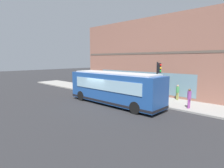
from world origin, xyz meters
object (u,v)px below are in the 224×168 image
object	(u,v)px
fire_hydrant	(133,92)
pedestrian_walking_along_curb	(178,91)
traffic_light_near_corner	(158,75)
city_bus_nearside	(114,88)
newspaper_vending_box	(163,95)
pedestrian_by_light_pole	(118,84)
pedestrian_near_hydrant	(189,97)
pedestrian_near_building_entrance	(84,81)

from	to	relation	value
fire_hydrant	pedestrian_walking_along_curb	world-z (taller)	pedestrian_walking_along_curb
traffic_light_near_corner	pedestrian_walking_along_curb	distance (m)	3.42
city_bus_nearside	newspaper_vending_box	xyz separation A→B (m)	(4.69, -2.62, -0.95)
pedestrian_by_light_pole	pedestrian_walking_along_curb	size ratio (longest dim) A/B	1.11
fire_hydrant	pedestrian_near_hydrant	world-z (taller)	pedestrian_near_hydrant
fire_hydrant	city_bus_nearside	bearing A→B (deg)	-167.31
city_bus_nearside	pedestrian_near_hydrant	world-z (taller)	city_bus_nearside
traffic_light_near_corner	pedestrian_near_hydrant	xyz separation A→B (m)	(0.31, -2.82, -1.74)
traffic_light_near_corner	pedestrian_walking_along_curb	size ratio (longest dim) A/B	2.50
traffic_light_near_corner	newspaper_vending_box	xyz separation A→B (m)	(2.08, 0.59, -2.27)
pedestrian_near_building_entrance	fire_hydrant	bearing A→B (deg)	-86.84
traffic_light_near_corner	fire_hydrant	size ratio (longest dim) A/B	5.27
pedestrian_by_light_pole	pedestrian_near_hydrant	world-z (taller)	pedestrian_by_light_pole
city_bus_nearside	newspaper_vending_box	bearing A→B (deg)	-29.20
pedestrian_near_building_entrance	pedestrian_near_hydrant	size ratio (longest dim) A/B	1.03
city_bus_nearside	pedestrian_by_light_pole	distance (m)	6.23
pedestrian_by_light_pole	city_bus_nearside	bearing A→B (deg)	-141.58
city_bus_nearside	pedestrian_near_building_entrance	bearing A→B (deg)	68.23
pedestrian_near_hydrant	newspaper_vending_box	distance (m)	3.88
fire_hydrant	pedestrian_near_hydrant	bearing A→B (deg)	-101.75
pedestrian_by_light_pole	newspaper_vending_box	xyz separation A→B (m)	(-0.18, -6.48, -0.55)
newspaper_vending_box	pedestrian_near_building_entrance	bearing A→B (deg)	93.67
pedestrian_walking_along_curb	pedestrian_near_hydrant	size ratio (longest dim) A/B	0.92
city_bus_nearside	pedestrian_walking_along_curb	xyz separation A→B (m)	(5.43, -3.88, -0.51)
traffic_light_near_corner	pedestrian_near_hydrant	bearing A→B (deg)	-83.78
traffic_light_near_corner	city_bus_nearside	bearing A→B (deg)	129.12
pedestrian_by_light_pole	newspaper_vending_box	size ratio (longest dim) A/B	1.93
pedestrian_by_light_pole	newspaper_vending_box	bearing A→B (deg)	-91.57
city_bus_nearside	pedestrian_by_light_pole	size ratio (longest dim) A/B	5.78
pedestrian_near_hydrant	fire_hydrant	bearing A→B (deg)	78.25
fire_hydrant	newspaper_vending_box	size ratio (longest dim) A/B	0.82
city_bus_nearside	pedestrian_walking_along_curb	distance (m)	6.69
pedestrian_near_building_entrance	newspaper_vending_box	bearing A→B (deg)	-86.33
pedestrian_near_building_entrance	pedestrian_near_hydrant	bearing A→B (deg)	-93.54
traffic_light_near_corner	pedestrian_near_building_entrance	xyz separation A→B (m)	(1.28, 12.97, -1.71)
city_bus_nearside	newspaper_vending_box	size ratio (longest dim) A/B	11.16
fire_hydrant	pedestrian_walking_along_curb	distance (m)	5.01
fire_hydrant	newspaper_vending_box	world-z (taller)	newspaper_vending_box
fire_hydrant	newspaper_vending_box	xyz separation A→B (m)	(0.31, -3.61, 0.09)
fire_hydrant	pedestrian_by_light_pole	distance (m)	2.99
city_bus_nearside	pedestrian_walking_along_curb	size ratio (longest dim) A/B	6.42
pedestrian_walking_along_curb	pedestrian_near_building_entrance	world-z (taller)	pedestrian_near_building_entrance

